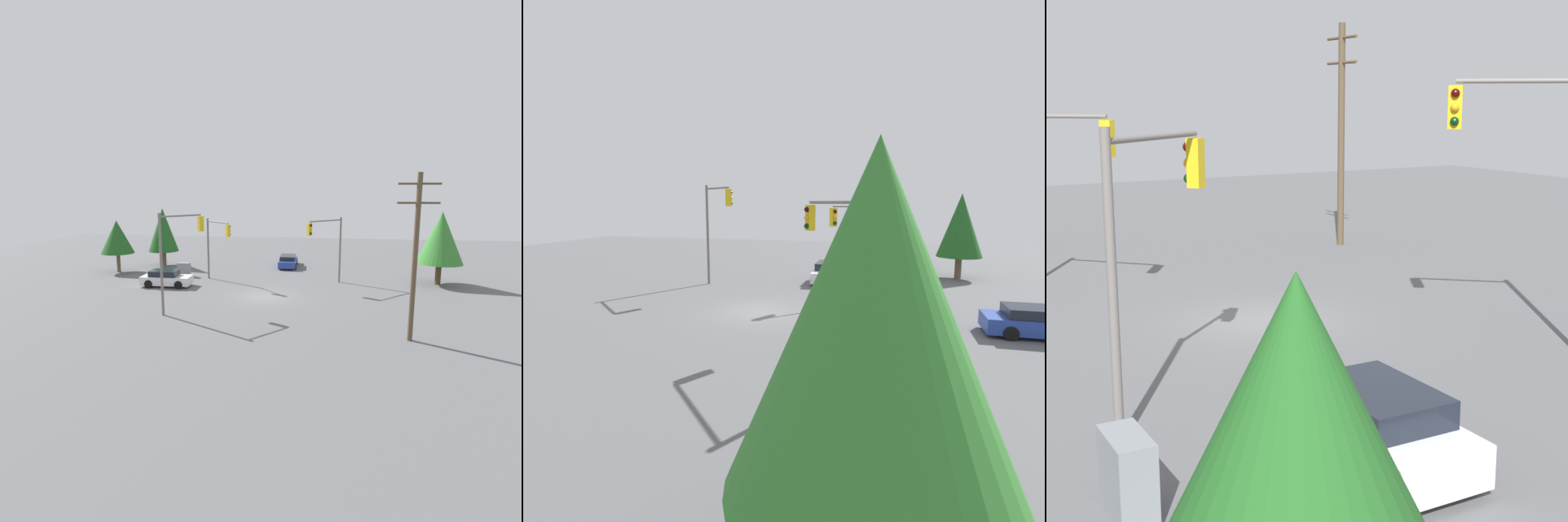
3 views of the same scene
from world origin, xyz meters
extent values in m
plane|color=#5B5B5E|center=(0.00, 0.00, 0.00)|extent=(80.00, 80.00, 0.00)
cube|color=silver|center=(8.97, -2.32, 0.56)|extent=(4.30, 1.81, 0.73)
cube|color=black|center=(9.18, -2.32, 1.17)|extent=(2.37, 1.60, 0.49)
cylinder|color=black|center=(7.63, -3.18, 0.35)|extent=(0.70, 0.22, 0.70)
cylinder|color=black|center=(7.63, -1.46, 0.35)|extent=(0.70, 0.22, 0.70)
cylinder|color=black|center=(10.30, -3.18, 0.35)|extent=(0.70, 0.22, 0.70)
cylinder|color=black|center=(10.30, -1.46, 0.35)|extent=(0.70, 0.22, 0.70)
cube|color=#233D93|center=(-0.91, -12.96, 0.51)|extent=(1.81, 4.78, 0.68)
cube|color=black|center=(-0.91, -12.72, 1.06)|extent=(1.59, 2.63, 0.43)
cylinder|color=black|center=(-0.05, -14.44, 0.30)|extent=(0.22, 0.60, 0.60)
cylinder|color=black|center=(-1.77, -14.44, 0.30)|extent=(0.22, 0.60, 0.60)
cylinder|color=black|center=(-0.05, -11.48, 0.30)|extent=(0.22, 0.60, 0.60)
cylinder|color=black|center=(-1.77, -11.48, 0.30)|extent=(0.22, 0.60, 0.60)
cylinder|color=slate|center=(6.16, -5.92, 2.86)|extent=(0.18, 0.18, 5.72)
cylinder|color=slate|center=(4.92, -4.62, 5.47)|extent=(2.57, 2.68, 0.12)
cube|color=gold|center=(3.68, -3.32, 4.84)|extent=(0.44, 0.44, 1.05)
sphere|color=#360503|center=(3.56, -3.44, 5.18)|extent=(0.22, 0.22, 0.22)
sphere|color=orange|center=(3.56, -3.44, 4.84)|extent=(0.22, 0.22, 0.22)
sphere|color=black|center=(3.56, -3.44, 4.51)|extent=(0.22, 0.22, 0.22)
cylinder|color=slate|center=(-6.05, -5.93, 2.97)|extent=(0.18, 0.18, 5.94)
cylinder|color=slate|center=(-4.68, -4.60, 5.69)|extent=(2.82, 2.76, 0.12)
cube|color=gold|center=(-3.31, -3.26, 5.06)|extent=(0.44, 0.44, 1.05)
sphere|color=#360503|center=(-3.43, -3.13, 5.40)|extent=(0.22, 0.22, 0.22)
sphere|color=orange|center=(-3.43, -3.13, 5.06)|extent=(0.22, 0.22, 0.22)
sphere|color=black|center=(-3.43, -3.13, 4.73)|extent=(0.22, 0.22, 0.22)
cylinder|color=slate|center=(6.23, 5.71, 3.43)|extent=(0.18, 0.18, 6.86)
cylinder|color=slate|center=(5.20, 4.50, 6.61)|extent=(2.15, 2.50, 0.12)
cube|color=gold|center=(4.17, 3.29, 5.98)|extent=(0.43, 0.44, 1.05)
sphere|color=#360503|center=(4.30, 3.18, 6.32)|extent=(0.22, 0.22, 0.22)
sphere|color=orange|center=(4.30, 3.18, 5.98)|extent=(0.22, 0.22, 0.22)
sphere|color=black|center=(4.30, 3.18, 5.65)|extent=(0.22, 0.22, 0.22)
cylinder|color=brown|center=(-9.20, 8.31, 4.63)|extent=(0.28, 0.28, 9.26)
cylinder|color=brown|center=(-9.20, 8.31, 8.66)|extent=(2.20, 0.12, 0.12)
cylinder|color=brown|center=(-9.20, 8.31, 7.66)|extent=(2.20, 0.12, 0.12)
cube|color=gray|center=(8.80, -6.55, 0.66)|extent=(1.20, 0.58, 1.32)
cylinder|color=brown|center=(12.78, -11.69, 0.82)|extent=(0.48, 0.48, 1.64)
cone|color=#1E561E|center=(12.78, -11.69, 4.00)|extent=(3.27, 3.27, 4.73)
cylinder|color=#4C3823|center=(-14.72, -6.19, 0.96)|extent=(0.49, 0.49, 1.91)
cone|color=#337A2D|center=(-14.72, -6.19, 4.20)|extent=(3.92, 3.92, 4.58)
cylinder|color=brown|center=(16.11, -7.66, 0.97)|extent=(0.37, 0.37, 1.95)
cone|color=#1E561E|center=(16.11, -7.66, 3.62)|extent=(3.31, 3.31, 3.34)
camera|label=1|loc=(-3.83, 30.95, 8.36)|focal=28.00mm
camera|label=2|loc=(-19.83, -6.29, 5.68)|focal=28.00mm
camera|label=3|loc=(19.72, -9.63, 6.17)|focal=55.00mm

